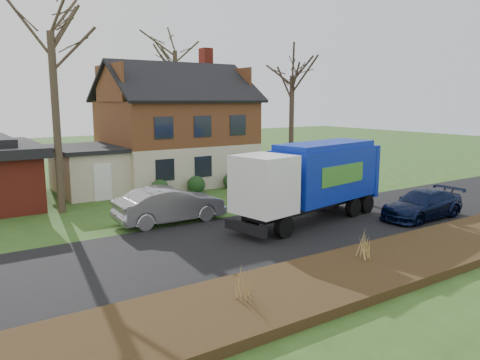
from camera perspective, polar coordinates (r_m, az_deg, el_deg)
ground at (r=20.19m, az=4.91°, el=-6.45°), size 120.00×120.00×0.00m
road at (r=20.19m, az=4.91°, el=-6.42°), size 80.00×7.00×0.02m
mulch_verge at (r=16.55m, az=16.62°, el=-9.98°), size 80.00×3.50×0.30m
main_house at (r=32.10m, az=-8.61°, el=6.81°), size 12.95×8.95×9.26m
garbage_truck at (r=21.95m, az=8.88°, el=0.40°), size 8.76×3.73×3.64m
silver_sedan at (r=21.86m, az=-8.52°, el=-2.99°), size 5.10×1.81×1.68m
navy_wagon at (r=24.04m, az=21.34°, el=-2.79°), size 4.70×1.96×1.36m
tree_front_west at (r=25.13m, az=-22.32°, el=19.40°), size 4.14×4.14×12.30m
tree_front_east at (r=32.16m, az=6.43°, el=14.60°), size 3.71×3.71×10.30m
tree_back at (r=40.28m, az=-7.99°, el=17.13°), size 4.11×4.11×13.01m
grass_clump_west at (r=12.96m, az=0.43°, el=-12.44°), size 0.32×0.27×0.85m
grass_clump_mid at (r=16.52m, az=15.05°, el=-7.55°), size 0.36×0.30×1.00m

